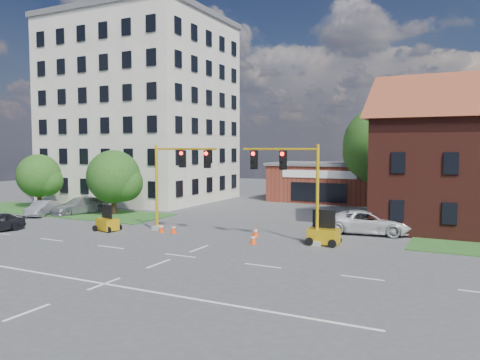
{
  "coord_description": "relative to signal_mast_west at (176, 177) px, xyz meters",
  "views": [
    {
      "loc": [
        14.36,
        -21.46,
        6.01
      ],
      "look_at": [
        -1.26,
        10.0,
        3.55
      ],
      "focal_mm": 35.0,
      "sensor_mm": 36.0,
      "label": 1
    }
  ],
  "objects": [
    {
      "name": "ground",
      "position": [
        4.36,
        -6.0,
        -3.92
      ],
      "size": [
        120.0,
        120.0,
        0.0
      ],
      "primitive_type": "plane",
      "color": "#47474A",
      "rests_on": "ground"
    },
    {
      "name": "grass_verge_nw",
      "position": [
        -15.64,
        4.0,
        -3.88
      ],
      "size": [
        22.0,
        6.0,
        0.08
      ],
      "primitive_type": "cube",
      "color": "#255921",
      "rests_on": "ground"
    },
    {
      "name": "lane_markings",
      "position": [
        4.36,
        -9.0,
        -3.91
      ],
      "size": [
        60.0,
        36.0,
        0.01
      ],
      "primitive_type": null,
      "color": "white",
      "rests_on": "ground"
    },
    {
      "name": "office_block",
      "position": [
        -15.64,
        15.91,
        6.39
      ],
      "size": [
        18.4,
        15.4,
        20.6
      ],
      "color": "beige",
      "rests_on": "ground"
    },
    {
      "name": "brick_shop",
      "position": [
        4.36,
        23.99,
        -1.76
      ],
      "size": [
        12.4,
        8.4,
        4.3
      ],
      "color": "maroon",
      "rests_on": "ground"
    },
    {
      "name": "tree_large",
      "position": [
        11.28,
        21.08,
        2.0
      ],
      "size": [
        8.69,
        8.27,
        10.32
      ],
      "color": "#372114",
      "rests_on": "ground"
    },
    {
      "name": "tree_nw_front",
      "position": [
        -9.4,
        4.58,
        -0.65
      ],
      "size": [
        4.94,
        4.7,
        5.77
      ],
      "color": "#372114",
      "rests_on": "ground"
    },
    {
      "name": "tree_nw_rear",
      "position": [
        -19.43,
        5.08,
        -0.85
      ],
      "size": [
        4.46,
        4.25,
        5.33
      ],
      "color": "#372114",
      "rests_on": "ground"
    },
    {
      "name": "signal_mast_west",
      "position": [
        0.0,
        0.0,
        0.0
      ],
      "size": [
        5.3,
        0.6,
        6.2
      ],
      "color": "#989892",
      "rests_on": "ground"
    },
    {
      "name": "signal_mast_east",
      "position": [
        8.71,
        0.0,
        0.0
      ],
      "size": [
        5.3,
        0.6,
        6.2
      ],
      "color": "#989892",
      "rests_on": "ground"
    },
    {
      "name": "trailer_west",
      "position": [
        -4.68,
        -1.85,
        -3.35
      ],
      "size": [
        1.85,
        1.5,
        1.82
      ],
      "rotation": [
        0.0,
        0.0,
        -0.31
      ],
      "color": "yellow",
      "rests_on": "ground"
    },
    {
      "name": "trailer_east",
      "position": [
        10.67,
        0.39,
        -3.27
      ],
      "size": [
        1.82,
        1.22,
        2.07
      ],
      "rotation": [
        0.0,
        0.0,
        0.0
      ],
      "color": "yellow",
      "rests_on": "ground"
    },
    {
      "name": "cone_a",
      "position": [
        0.12,
        -0.49,
        -3.58
      ],
      "size": [
        0.4,
        0.4,
        0.7
      ],
      "color": "#F8400D",
      "rests_on": "ground"
    },
    {
      "name": "cone_b",
      "position": [
        -0.83,
        -0.59,
        -3.58
      ],
      "size": [
        0.4,
        0.4,
        0.7
      ],
      "color": "#F8400D",
      "rests_on": "ground"
    },
    {
      "name": "cone_c",
      "position": [
        6.67,
        -1.36,
        -3.58
      ],
      "size": [
        0.4,
        0.4,
        0.7
      ],
      "color": "#F8400D",
      "rests_on": "ground"
    },
    {
      "name": "cone_d",
      "position": [
        5.81,
        0.88,
        -3.58
      ],
      "size": [
        0.4,
        0.4,
        0.7
      ],
      "color": "#F8400D",
      "rests_on": "ground"
    },
    {
      "name": "pickup_white",
      "position": [
        12.41,
        5.38,
        -3.11
      ],
      "size": [
        6.1,
        3.4,
        1.61
      ],
      "primitive_type": "imported",
      "rotation": [
        0.0,
        0.0,
        1.7
      ],
      "color": "white",
      "rests_on": "ground"
    },
    {
      "name": "sedan_silver_front",
      "position": [
        -15.11,
        1.41,
        -3.27
      ],
      "size": [
        2.75,
        4.18,
        1.3
      ],
      "primitive_type": "imported",
      "rotation": [
        0.0,
        0.0,
        0.38
      ],
      "color": "#A1A4A9",
      "rests_on": "ground"
    },
    {
      "name": "sedan_silver_rear",
      "position": [
        -12.9,
        3.67,
        -3.16
      ],
      "size": [
        3.69,
        5.65,
        1.52
      ],
      "primitive_type": "imported",
      "rotation": [
        0.0,
        0.0,
        -0.32
      ],
      "color": "#A1A4A9",
      "rests_on": "ground"
    }
  ]
}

